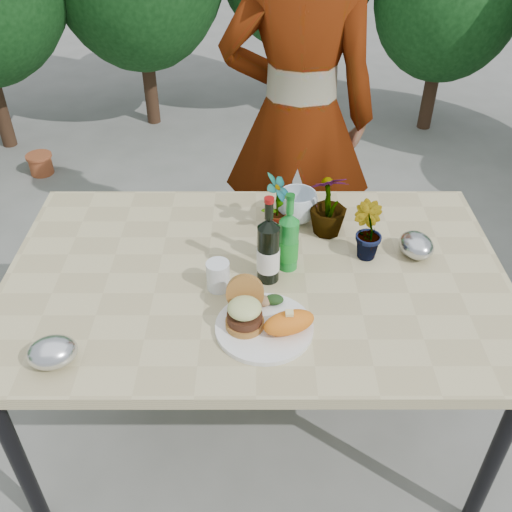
{
  "coord_description": "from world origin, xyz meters",
  "views": [
    {
      "loc": [
        -0.0,
        -1.41,
        1.9
      ],
      "look_at": [
        0.0,
        -0.08,
        0.88
      ],
      "focal_mm": 40.0,
      "sensor_mm": 36.0,
      "label": 1
    }
  ],
  "objects_px": {
    "dinner_plate": "(264,327)",
    "person": "(298,120)",
    "wine_bottle": "(268,251)",
    "patio_table": "(256,287)"
  },
  "relations": [
    {
      "from": "dinner_plate",
      "to": "person",
      "type": "xyz_separation_m",
      "value": [
        0.15,
        1.08,
        0.14
      ]
    },
    {
      "from": "wine_bottle",
      "to": "patio_table",
      "type": "bearing_deg",
      "value": 155.76
    },
    {
      "from": "dinner_plate",
      "to": "person",
      "type": "height_order",
      "value": "person"
    },
    {
      "from": "dinner_plate",
      "to": "wine_bottle",
      "type": "height_order",
      "value": "wine_bottle"
    },
    {
      "from": "patio_table",
      "to": "person",
      "type": "distance_m",
      "value": 0.87
    },
    {
      "from": "patio_table",
      "to": "dinner_plate",
      "type": "relative_size",
      "value": 5.71
    },
    {
      "from": "patio_table",
      "to": "person",
      "type": "bearing_deg",
      "value": 77.97
    },
    {
      "from": "patio_table",
      "to": "person",
      "type": "relative_size",
      "value": 0.89
    },
    {
      "from": "dinner_plate",
      "to": "person",
      "type": "relative_size",
      "value": 0.16
    },
    {
      "from": "patio_table",
      "to": "person",
      "type": "xyz_separation_m",
      "value": [
        0.18,
        0.83,
        0.21
      ]
    }
  ]
}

